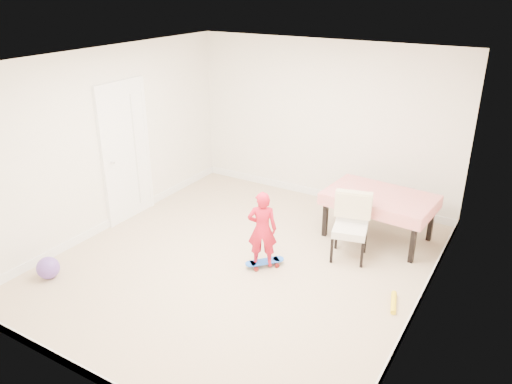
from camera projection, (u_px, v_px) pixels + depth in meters
The scene contains 17 objects.
ground at pixel (242, 262), 6.56m from camera, with size 5.00×5.00×0.00m, color tan.
ceiling at pixel (239, 62), 5.54m from camera, with size 4.50×5.00×0.04m, color white.
wall_back at pixel (323, 123), 8.00m from camera, with size 4.50×0.04×2.60m, color silver.
wall_front at pixel (79, 261), 4.09m from camera, with size 4.50×0.04×2.60m, color silver.
wall_left at pixel (108, 141), 7.10m from camera, with size 0.04×5.00×2.60m, color silver.
wall_right at pixel (428, 210), 5.00m from camera, with size 0.04×5.00×2.60m, color silver.
door at pixel (126, 154), 7.44m from camera, with size 0.10×0.94×2.11m, color white.
baseboard_back at pixel (320, 193), 8.50m from camera, with size 4.50×0.02×0.12m, color white.
baseboard_front at pixel (97, 378), 4.57m from camera, with size 4.50×0.02×0.12m, color white.
baseboard_left at pixel (117, 219), 7.59m from camera, with size 0.02×5.00×0.12m, color white.
baseboard_right at pixel (414, 312), 5.48m from camera, with size 0.02×5.00×0.12m, color white.
dining_table at pixel (378, 216), 7.04m from camera, with size 1.46×0.92×0.68m, color #AA090B, non-canonical shape.
dining_chair at pixel (350, 228), 6.49m from camera, with size 0.48×0.56×0.88m, color silver, non-canonical shape.
skateboard at pixel (265, 264), 6.45m from camera, with size 0.52×0.19×0.08m, color blue, non-canonical shape.
child at pixel (262, 232), 6.25m from camera, with size 0.37×0.24×1.02m, color red.
balloon at pixel (48, 268), 6.16m from camera, with size 0.28×0.28×0.28m, color #6644A5.
foam_toy at pixel (394, 302), 5.69m from camera, with size 0.06×0.06×0.40m, color yellow.
Camera 1 is at (3.06, -4.77, 3.43)m, focal length 35.00 mm.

